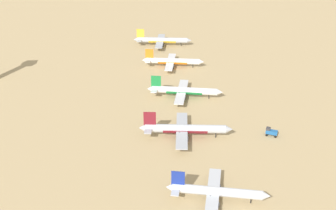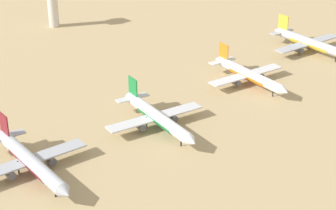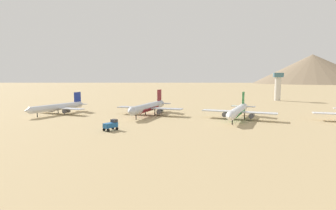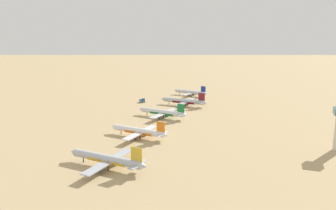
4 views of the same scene
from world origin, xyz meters
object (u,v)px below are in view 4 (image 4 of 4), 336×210
Objects in this scene: parked_jet_2 at (163,112)px; service_truck at (142,100)px; parked_jet_0 at (191,92)px; parked_jet_3 at (139,131)px; parked_jet_1 at (184,101)px; parked_jet_4 at (107,159)px.

service_truck is (35.34, -45.67, -1.89)m from parked_jet_2.
parked_jet_2 is (-1.72, 90.92, 0.31)m from parked_jet_0.
parked_jet_2 is 1.03× the size of parked_jet_3.
parked_jet_0 is 0.94× the size of parked_jet_3.
service_truck is at bearing -52.27° from parked_jet_2.
parked_jet_1 is (-6.12, 47.19, 0.45)m from parked_jet_0.
parked_jet_3 is 0.94× the size of parked_jet_4.
parked_jet_3 is at bearing -85.22° from parked_jet_4.
parked_jet_0 is 184.63m from parked_jet_4.
parked_jet_4 is at bearing 92.40° from parked_jet_0.
parked_jet_4 reaches higher than parked_jet_0.
parked_jet_2 reaches higher than parked_jet_0.
parked_jet_4 is 145.24m from service_truck.
parked_jet_1 is at bearing -89.33° from parked_jet_4.
parked_jet_1 reaches higher than parked_jet_3.
parked_jet_2 is at bearing 127.73° from service_truck.
parked_jet_1 is at bearing 177.21° from service_truck.
parked_jet_3 is at bearing 111.79° from service_truck.
parked_jet_0 is 6.54× the size of service_truck.
parked_jet_2 is 48.34m from parked_jet_3.
parked_jet_0 is 56.40m from service_truck.
parked_jet_3 is at bearing 91.62° from parked_jet_0.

